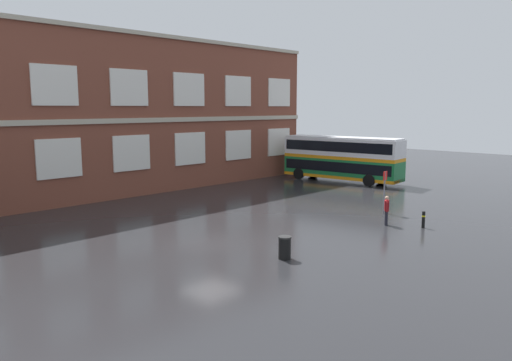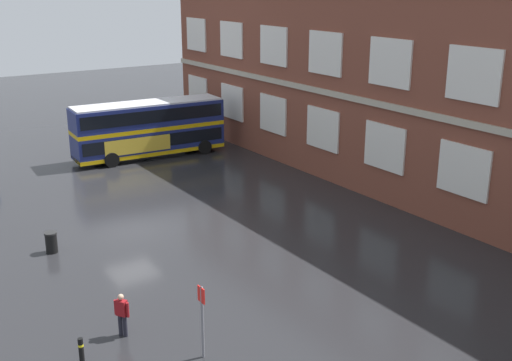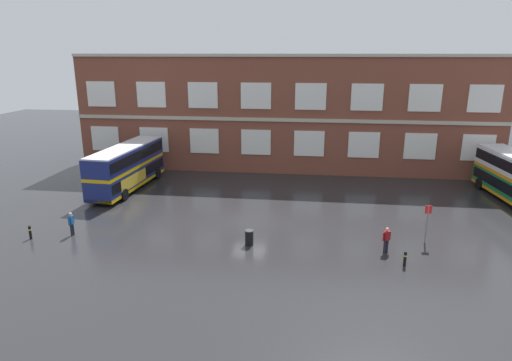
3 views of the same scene
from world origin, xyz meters
TOP-DOWN VIEW (x-y plane):
  - ground_plane at (0.00, 2.00)m, footprint 120.00×120.00m
  - brick_terminal_building at (1.53, 17.98)m, footprint 44.27×8.19m
  - double_decker_near at (-12.49, 6.89)m, footprint 3.43×11.15m
  - waiting_passenger at (-11.96, -4.27)m, footprint 0.25×0.63m
  - second_passenger at (9.54, -4.32)m, footprint 0.59×0.44m
  - bus_stand_flag at (12.39, -2.55)m, footprint 0.44×0.10m
  - station_litter_bin at (0.63, -4.28)m, footprint 0.60×0.60m
  - safety_bollard_west at (10.38, -6.16)m, footprint 0.19×0.19m
  - safety_bollard_east at (-14.50, -5.24)m, footprint 0.19×0.19m

SIDE VIEW (x-z plane):
  - ground_plane at x=0.00m, z-range 0.00..0.00m
  - safety_bollard_west at x=10.38m, z-range 0.02..0.97m
  - safety_bollard_east at x=-14.50m, z-range 0.02..0.97m
  - station_litter_bin at x=0.63m, z-range 0.01..1.04m
  - waiting_passenger at x=-11.96m, z-range 0.08..1.78m
  - second_passenger at x=9.54m, z-range 0.08..1.78m
  - bus_stand_flag at x=12.39m, z-range 0.29..2.99m
  - double_decker_near at x=-12.49m, z-range 0.11..4.18m
  - brick_terminal_building at x=1.53m, z-range -0.15..12.14m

